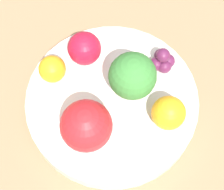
% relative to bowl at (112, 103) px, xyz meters
% --- Properties ---
extents(ground_plane, '(6.00, 6.00, 0.00)m').
position_rel_bowl_xyz_m(ground_plane, '(0.00, 0.00, -0.03)').
color(ground_plane, gray).
extents(table_surface, '(1.20, 1.20, 0.02)m').
position_rel_bowl_xyz_m(table_surface, '(0.00, 0.00, -0.02)').
color(table_surface, '#936D4C').
rests_on(table_surface, ground_plane).
extents(bowl, '(0.22, 0.22, 0.03)m').
position_rel_bowl_xyz_m(bowl, '(0.00, 0.00, 0.00)').
color(bowl, silver).
rests_on(bowl, table_surface).
extents(broccoli, '(0.06, 0.06, 0.08)m').
position_rel_bowl_xyz_m(broccoli, '(0.00, -0.03, 0.06)').
color(broccoli, '#99C17A').
rests_on(broccoli, bowl).
extents(apple_red, '(0.06, 0.06, 0.06)m').
position_rel_bowl_xyz_m(apple_red, '(-0.04, 0.04, 0.05)').
color(apple_red, red).
rests_on(apple_red, bowl).
extents(apple_green, '(0.04, 0.04, 0.04)m').
position_rel_bowl_xyz_m(apple_green, '(0.07, 0.02, 0.04)').
color(apple_green, '#B7142D').
rests_on(apple_green, bowl).
extents(orange_front, '(0.04, 0.04, 0.04)m').
position_rel_bowl_xyz_m(orange_front, '(0.05, 0.06, 0.03)').
color(orange_front, orange).
rests_on(orange_front, bowl).
extents(orange_back, '(0.04, 0.04, 0.04)m').
position_rel_bowl_xyz_m(orange_back, '(-0.05, -0.06, 0.04)').
color(orange_back, orange).
rests_on(orange_back, bowl).
extents(grape_cluster, '(0.04, 0.04, 0.03)m').
position_rel_bowl_xyz_m(grape_cluster, '(0.03, -0.08, 0.03)').
color(grape_cluster, '#5B1E42').
rests_on(grape_cluster, bowl).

